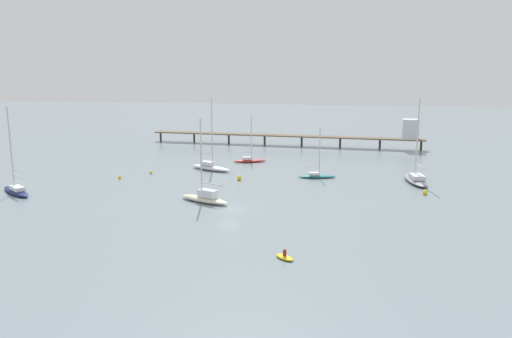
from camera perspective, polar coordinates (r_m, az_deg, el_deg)
name	(u,v)px	position (r m, az deg, el deg)	size (l,w,h in m)	color
ground_plane	(230,209)	(67.84, -3.03, -4.54)	(400.00, 400.00, 0.00)	gray
pier	(341,133)	(120.81, 9.74, 4.09)	(66.88, 6.96, 7.20)	brown
sailboat_cream	(205,197)	(71.03, -5.86, -3.18)	(8.27, 5.09, 11.88)	beige
sailboat_navy	(16,189)	(83.87, -25.74, -2.06)	(8.15, 6.71, 13.11)	navy
sailboat_red	(249,159)	(100.86, -0.76, 1.12)	(6.72, 3.63, 9.46)	red
sailboat_teal	(317,175)	(87.01, 6.96, -0.66)	(6.68, 2.68, 8.64)	#1E727A
sailboat_gray	(416,178)	(86.97, 17.79, -1.02)	(4.12, 10.01, 14.02)	gray
sailboat_white	(210,166)	(93.39, -5.23, 0.34)	(8.99, 5.71, 13.39)	white
dinghy_yellow	(285,257)	(50.51, 3.29, -9.98)	(2.40, 2.27, 1.14)	yellow
mooring_buoy_near	(425,192)	(79.17, 18.75, -2.54)	(0.74, 0.74, 0.74)	yellow
mooring_buoy_inner	(120,177)	(88.87, -15.32, -0.91)	(0.55, 0.55, 0.55)	yellow
mooring_buoy_mid	(239,178)	(84.71, -1.93, -1.02)	(0.79, 0.79, 0.79)	yellow
mooring_buoy_far	(151,172)	(91.83, -11.91, -0.37)	(0.53, 0.53, 0.53)	yellow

